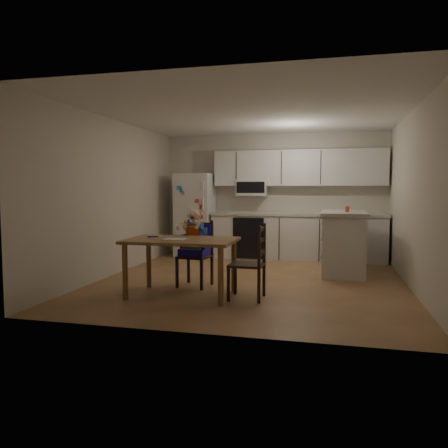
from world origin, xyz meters
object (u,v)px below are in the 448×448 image
chair_booster (196,240)px  chair_side (254,257)px  refrigerator (195,215)px  kitchen_island (343,242)px  red_cup (347,209)px  dining_table (181,247)px

chair_booster → chair_side: bearing=-23.9°
refrigerator → chair_booster: 2.79m
kitchen_island → chair_booster: bearing=-144.1°
refrigerator → red_cup: size_ratio=19.09×
red_cup → dining_table: (-2.13, -2.03, -0.42)m
refrigerator → kitchen_island: 3.15m
kitchen_island → chair_booster: (-2.07, -1.50, 0.15)m
red_cup → chair_side: 2.37m
red_cup → chair_side: bearing=-120.9°
dining_table → chair_booster: 0.62m
red_cup → chair_booster: 2.59m
chair_booster → chair_side: 1.10m
kitchen_island → dining_table: size_ratio=0.99×
kitchen_island → chair_side: bearing=-118.7°
dining_table → chair_side: (0.94, 0.05, -0.11)m
refrigerator → red_cup: bearing=-22.6°
red_cup → refrigerator: bearing=157.4°
red_cup → kitchen_island: bearing=124.0°
refrigerator → chair_side: refrigerator is taller
dining_table → red_cup: bearing=43.6°
chair_side → red_cup: bearing=150.1°
refrigerator → dining_table: size_ratio=1.22×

